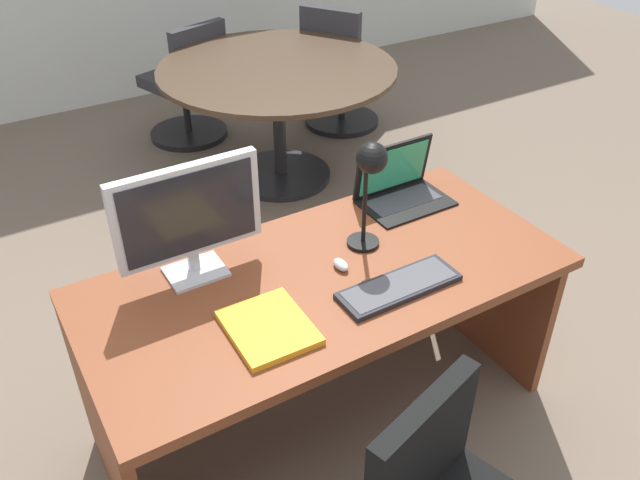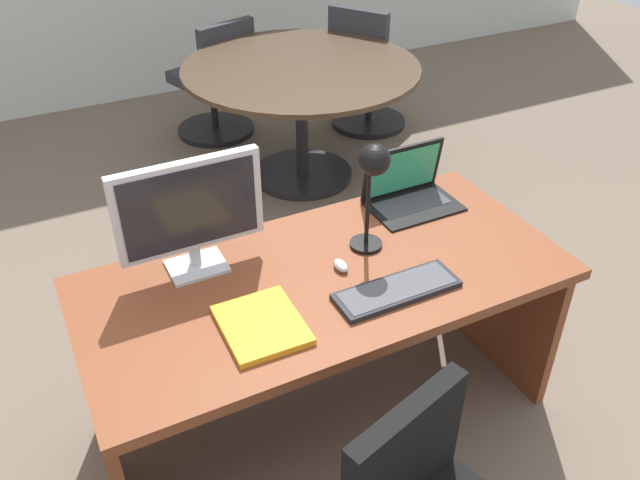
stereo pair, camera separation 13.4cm
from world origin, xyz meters
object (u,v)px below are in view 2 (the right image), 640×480
desk (319,310)px  laptop (407,186)px  keyboard (397,290)px  meeting_chair_far (217,89)px  book (262,325)px  monitor (190,210)px  meeting_chair_near (366,81)px  desk_lamp (373,174)px  meeting_table (301,94)px  mouse (341,266)px

desk → laptop: size_ratio=4.77×
keyboard → meeting_chair_far: meeting_chair_far is taller
desk → laptop: laptop is taller
book → monitor: bearing=102.1°
laptop → keyboard: laptop is taller
book → meeting_chair_near: bearing=53.5°
desk → book: bearing=-146.5°
laptop → book: size_ratio=1.21×
laptop → desk_lamp: desk_lamp is taller
laptop → meeting_chair_near: (1.01, 2.04, -0.44)m
keyboard → laptop: bearing=54.1°
meeting_table → book: bearing=-118.5°
mouse → book: 0.40m
monitor → meeting_chair_near: size_ratio=0.55×
desk → monitor: size_ratio=3.38×
desk_lamp → meeting_chair_far: bearing=83.4°
desk → meeting_table: 1.97m
desk → meeting_chair_near: 2.75m
meeting_chair_near → desk_lamp: bearing=-120.2°
keyboard → monitor: bearing=142.0°
desk → mouse: 0.23m
mouse → meeting_chair_far: (0.46, 2.70, -0.39)m
mouse → monitor: bearing=152.2°
meeting_chair_near → meeting_chair_far: meeting_chair_near is taller
mouse → book: (-0.36, -0.15, -0.01)m
desk → meeting_table: bearing=66.5°
keyboard → meeting_chair_near: (1.36, 2.53, -0.38)m
laptop → monitor: bearing=-176.7°
laptop → meeting_chair_far: bearing=90.1°
monitor → keyboard: bearing=-38.0°
desk_lamp → meeting_table: size_ratio=0.30×
desk_lamp → laptop: bearing=36.5°
mouse → meeting_chair_near: size_ratio=0.08×
meeting_table → monitor: bearing=-126.0°
meeting_table → meeting_chair_near: meeting_chair_near is taller
desk_lamp → meeting_chair_near: (1.32, 2.27, -0.68)m
monitor → meeting_chair_near: bearing=47.5°
mouse → keyboard: bearing=-61.5°
desk_lamp → monitor: bearing=163.6°
monitor → meeting_chair_far: bearing=69.9°
desk → monitor: 0.62m
desk → laptop: (0.52, 0.24, 0.27)m
book → meeting_chair_far: size_ratio=0.35×
desk_lamp → meeting_table: bearing=72.2°
monitor → laptop: 0.92m
book → meeting_chair_near: meeting_chair_near is taller
laptop → meeting_table: 1.60m
keyboard → meeting_chair_far: bearing=83.1°
desk → monitor: (-0.39, 0.19, 0.44)m
keyboard → book: same height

